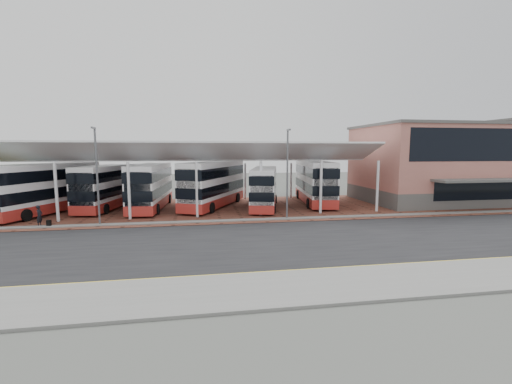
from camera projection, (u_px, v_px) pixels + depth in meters
ground at (282, 238)px, 24.54m from camera, size 140.00×140.00×0.00m
road at (286, 241)px, 23.56m from camera, size 120.00×14.00×0.02m
forecourt at (271, 207)px, 37.59m from camera, size 72.00×16.00×0.06m
sidewalk at (329, 285)px, 15.73m from camera, size 120.00×4.00×0.14m
north_kerb at (265, 220)px, 30.60m from camera, size 120.00×0.80×0.14m
yellow_line_near at (315, 271)px, 17.69m from camera, size 120.00×0.12×0.01m
yellow_line_far at (313, 269)px, 17.98m from camera, size 120.00×0.12×0.01m
canopy at (196, 154)px, 36.49m from camera, size 37.00×11.63×7.07m
terminal at (439, 163)px, 41.42m from camera, size 18.40×14.40×9.25m
lamp_west at (97, 173)px, 27.84m from camera, size 0.16×0.90×8.07m
lamp_east at (287, 171)px, 30.49m from camera, size 0.16×0.90×8.07m
bus_0 at (47, 189)px, 33.53m from camera, size 7.22×11.98×4.89m
bus_1 at (109, 187)px, 36.60m from camera, size 4.76×11.46×4.60m
bus_2 at (151, 187)px, 36.28m from camera, size 3.52×11.62×4.72m
bus_3 at (214, 184)px, 37.44m from camera, size 7.74×12.00×4.95m
bus_4 at (264, 188)px, 36.88m from camera, size 4.82×10.63×4.27m
bus_5 at (315, 182)px, 40.06m from camera, size 4.41×12.20×4.92m
pedestrian at (39, 216)px, 27.85m from camera, size 0.47×0.67×1.73m
suitcase at (49, 223)px, 27.74m from camera, size 0.32×0.23×0.55m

